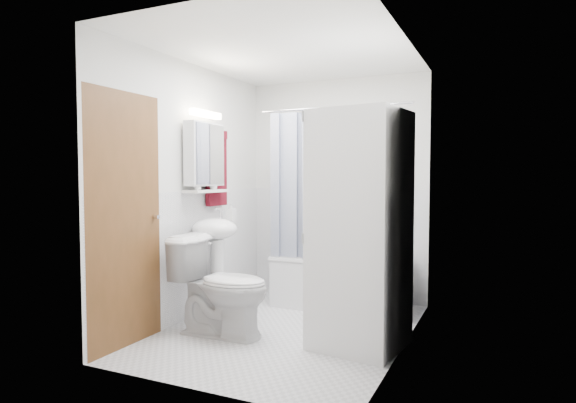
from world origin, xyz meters
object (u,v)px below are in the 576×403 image
at_px(bathtub, 341,279).
at_px(sink, 215,244).
at_px(washer_dryer, 360,230).
at_px(toilet, 222,287).

height_order(bathtub, sink, sink).
height_order(washer_dryer, toilet, washer_dryer).
xyz_separation_m(bathtub, toilet, (-0.64, -1.25, 0.13)).
xyz_separation_m(sink, washer_dryer, (1.43, -0.14, 0.22)).
relative_size(sink, toilet, 1.25).
bearing_deg(sink, bathtub, 43.27).
bearing_deg(toilet, washer_dryer, -80.45).
height_order(sink, washer_dryer, washer_dryer).
bearing_deg(washer_dryer, toilet, -160.91).
bearing_deg(bathtub, toilet, -116.94).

